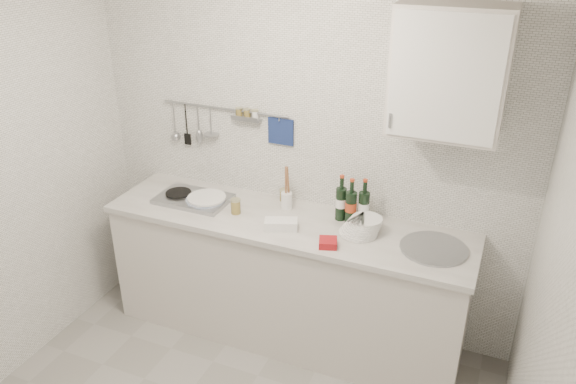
# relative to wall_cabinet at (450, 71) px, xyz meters

# --- Properties ---
(back_wall) EXTENTS (3.00, 0.02, 2.50)m
(back_wall) POSITION_rel_wall_cabinet_xyz_m (-0.90, 0.18, -0.70)
(back_wall) COLOR silver
(back_wall) RESTS_ON floor
(wall_right) EXTENTS (0.02, 2.80, 2.50)m
(wall_right) POSITION_rel_wall_cabinet_xyz_m (0.60, -1.22, -0.70)
(wall_right) COLOR silver
(wall_right) RESTS_ON floor
(counter) EXTENTS (2.44, 0.64, 0.96)m
(counter) POSITION_rel_wall_cabinet_xyz_m (-0.89, -0.12, -1.52)
(counter) COLOR beige
(counter) RESTS_ON floor
(wall_rail) EXTENTS (0.98, 0.09, 0.34)m
(wall_rail) POSITION_rel_wall_cabinet_xyz_m (-1.50, 0.15, -0.52)
(wall_rail) COLOR #93969B
(wall_rail) RESTS_ON back_wall
(wall_cabinet) EXTENTS (0.60, 0.38, 0.70)m
(wall_cabinet) POSITION_rel_wall_cabinet_xyz_m (0.00, 0.00, 0.00)
(wall_cabinet) COLOR beige
(wall_cabinet) RESTS_ON back_wall
(plate_stack_hob) EXTENTS (0.29, 0.29, 0.05)m
(plate_stack_hob) POSITION_rel_wall_cabinet_xyz_m (-1.50, -0.13, -1.00)
(plate_stack_hob) COLOR #46669F
(plate_stack_hob) RESTS_ON counter
(plate_stack_sink) EXTENTS (0.26, 0.25, 0.11)m
(plate_stack_sink) POSITION_rel_wall_cabinet_xyz_m (-0.40, -0.10, -0.98)
(plate_stack_sink) COLOR white
(plate_stack_sink) RESTS_ON counter
(wine_bottles) EXTENTS (0.23, 0.10, 0.31)m
(wine_bottles) POSITION_rel_wall_cabinet_xyz_m (-0.50, 0.01, -0.87)
(wine_bottles) COLOR black
(wine_bottles) RESTS_ON counter
(butter_dish) EXTENTS (0.23, 0.17, 0.06)m
(butter_dish) POSITION_rel_wall_cabinet_xyz_m (-0.88, -0.24, -1.00)
(butter_dish) COLOR white
(butter_dish) RESTS_ON counter
(strawberry_punnet) EXTENTS (0.14, 0.14, 0.04)m
(strawberry_punnet) POSITION_rel_wall_cabinet_xyz_m (-0.54, -0.33, -1.01)
(strawberry_punnet) COLOR red
(strawberry_punnet) RESTS_ON counter
(utensil_crock) EXTENTS (0.08, 0.08, 0.32)m
(utensil_crock) POSITION_rel_wall_cabinet_xyz_m (-0.96, 0.03, -0.96)
(utensil_crock) COLOR white
(utensil_crock) RESTS_ON counter
(jar_a) EXTENTS (0.07, 0.07, 0.09)m
(jar_a) POSITION_rel_wall_cabinet_xyz_m (-1.02, 0.13, -0.99)
(jar_a) COLOR olive
(jar_a) RESTS_ON counter
(jar_b) EXTENTS (0.06, 0.06, 0.09)m
(jar_b) POSITION_rel_wall_cabinet_xyz_m (-0.45, 0.09, -0.99)
(jar_b) COLOR olive
(jar_b) RESTS_ON counter
(jar_c) EXTENTS (0.07, 0.07, 0.08)m
(jar_c) POSITION_rel_wall_cabinet_xyz_m (-0.39, -0.06, -0.99)
(jar_c) COLOR olive
(jar_c) RESTS_ON counter
(jar_d) EXTENTS (0.07, 0.07, 0.10)m
(jar_d) POSITION_rel_wall_cabinet_xyz_m (-1.24, -0.17, -0.98)
(jar_d) COLOR olive
(jar_d) RESTS_ON counter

